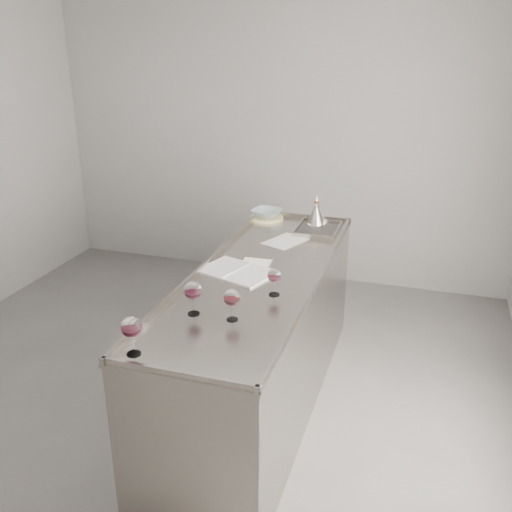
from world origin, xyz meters
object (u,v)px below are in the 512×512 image
(counter, at_px, (259,340))
(ceramic_bowl, at_px, (267,213))
(wine_glass_left, at_px, (132,328))
(wine_glass_right, at_px, (232,298))
(wine_glass_middle, at_px, (193,291))
(wine_funnel, at_px, (316,215))
(wine_glass_small, at_px, (274,276))
(notebook, at_px, (237,271))

(counter, relative_size, ceramic_bowl, 10.45)
(wine_glass_left, bearing_deg, ceramic_bowl, 90.00)
(counter, bearing_deg, wine_glass_right, -85.76)
(wine_glass_left, xyz_separation_m, wine_glass_middle, (0.10, 0.46, -0.00))
(wine_glass_middle, relative_size, wine_funnel, 0.82)
(wine_glass_left, distance_m, wine_glass_right, 0.56)
(wine_glass_right, xyz_separation_m, wine_glass_small, (0.13, 0.36, -0.01))
(counter, bearing_deg, wine_glass_left, -104.28)
(counter, bearing_deg, wine_glass_small, -56.98)
(wine_glass_middle, xyz_separation_m, ceramic_bowl, (-0.10, 1.70, -0.08))
(counter, height_order, wine_glass_middle, wine_glass_middle)
(wine_glass_small, bearing_deg, wine_glass_middle, -133.62)
(wine_glass_middle, bearing_deg, wine_glass_small, 46.38)
(counter, xyz_separation_m, notebook, (-0.14, -0.02, 0.47))
(wine_glass_small, xyz_separation_m, notebook, (-0.31, 0.24, -0.11))
(wine_glass_middle, relative_size, notebook, 0.36)
(ceramic_bowl, bearing_deg, wine_glass_right, -79.30)
(wine_glass_right, distance_m, notebook, 0.64)
(counter, relative_size, wine_funnel, 10.59)
(wine_glass_middle, distance_m, notebook, 0.61)
(counter, xyz_separation_m, wine_glass_small, (0.17, -0.26, 0.58))
(wine_glass_middle, bearing_deg, ceramic_bowl, 93.49)
(wine_glass_small, distance_m, ceramic_bowl, 1.42)
(counter, distance_m, wine_glass_middle, 0.88)
(wine_glass_left, relative_size, wine_glass_right, 1.11)
(wine_glass_middle, xyz_separation_m, wine_glass_right, (0.22, 0.00, -0.01))
(wine_glass_middle, height_order, notebook, wine_glass_middle)
(wine_funnel, bearing_deg, wine_glass_right, -92.64)
(wine_glass_left, bearing_deg, notebook, 82.67)
(wine_glass_left, xyz_separation_m, notebook, (0.14, 1.06, -0.13))
(counter, bearing_deg, notebook, -170.05)
(wine_glass_middle, height_order, ceramic_bowl, wine_glass_middle)
(wine_glass_left, height_order, wine_glass_small, wine_glass_left)
(wine_glass_middle, bearing_deg, wine_funnel, 80.14)
(notebook, bearing_deg, wine_glass_small, -18.54)
(wine_glass_left, bearing_deg, wine_funnel, 79.52)
(notebook, bearing_deg, ceramic_bowl, 116.06)
(ceramic_bowl, distance_m, wine_funnel, 0.40)
(wine_glass_right, height_order, wine_glass_small, wine_glass_right)
(wine_glass_right, relative_size, wine_funnel, 0.76)
(ceramic_bowl, bearing_deg, notebook, -82.98)
(ceramic_bowl, bearing_deg, wine_glass_middle, -86.51)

